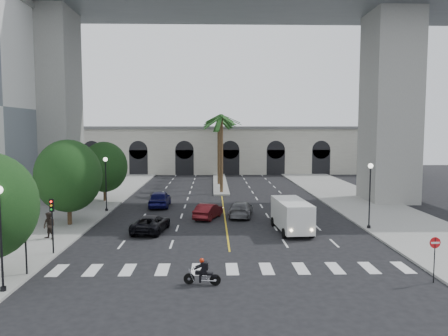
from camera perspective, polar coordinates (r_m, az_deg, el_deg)
ground at (r=27.29m, az=0.91°, el=-12.07°), size 140.00×140.00×0.00m
sidewalk_left at (r=44.06m, az=-19.96°, el=-5.63°), size 8.00×100.00×0.15m
sidewalk_right at (r=44.82m, az=19.68°, el=-5.44°), size 8.00×100.00×0.15m
median at (r=64.55m, az=-0.52°, el=-1.95°), size 2.00×24.00×0.20m
pier_building at (r=81.14m, az=-0.73°, el=2.45°), size 71.00×10.50×8.50m
bridge at (r=49.37m, az=3.97°, el=17.33°), size 75.00×13.00×26.00m
palm_a at (r=54.06m, az=-0.34°, el=6.23°), size 3.20×3.20×10.30m
palm_b at (r=58.07m, az=-0.32°, el=6.42°), size 3.20×3.20×10.60m
palm_c at (r=62.06m, az=-0.68°, el=5.92°), size 3.20×3.20×10.10m
palm_d at (r=66.07m, az=-0.43°, el=6.51°), size 3.20×3.20×10.90m
palm_e at (r=70.06m, az=-0.69°, el=6.05°), size 3.20×3.20×10.40m
palm_f at (r=74.07m, az=-0.51°, el=6.22°), size 3.20×3.20×10.70m
street_tree_mid at (r=38.15m, az=-19.66°, el=-0.97°), size 5.44×5.44×7.21m
street_tree_far at (r=49.67m, az=-15.36°, el=0.14°), size 5.04×5.04×6.68m
lamp_post_left_near at (r=23.92m, az=-27.17°, el=-7.14°), size 0.40×0.40×5.35m
lamp_post_left_far at (r=43.55m, az=-15.17°, el=-1.44°), size 0.40×0.40×5.35m
lamp_post_right at (r=36.60m, az=18.52°, el=-2.75°), size 0.40×0.40×5.35m
traffic_signal_near at (r=26.25m, az=-24.53°, el=-7.57°), size 0.25×0.18×3.65m
traffic_signal_far at (r=29.89m, az=-21.53°, el=-5.95°), size 0.25×0.18×3.65m
motorcycle_rider at (r=23.26m, az=-2.73°, el=-13.51°), size 1.95×0.56×1.41m
car_a at (r=39.03m, az=7.50°, el=-5.77°), size 2.26×4.39×1.43m
car_b at (r=39.51m, az=-2.06°, el=-5.63°), size 2.79×4.45×1.38m
car_c at (r=35.01m, az=-9.52°, el=-7.15°), size 2.91×5.08×1.33m
car_d at (r=40.34m, az=2.23°, el=-5.39°), size 2.74×5.11×1.41m
car_e at (r=45.71m, az=-8.39°, el=-4.00°), size 2.08×5.05×1.71m
cargo_van at (r=34.78m, az=8.85°, el=-6.03°), size 2.64×5.92×2.47m
pedestrian_b at (r=34.05m, az=-21.87°, el=-7.02°), size 1.18×1.09×1.94m
do_not_enter_sign at (r=25.68m, az=25.82°, el=-9.58°), size 0.60×0.07×2.45m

